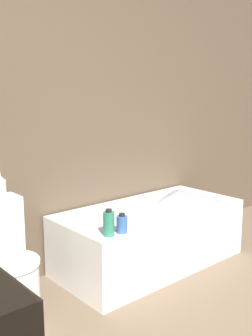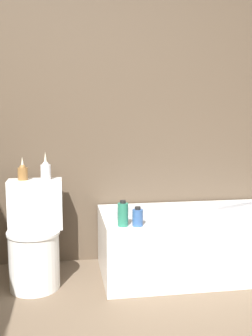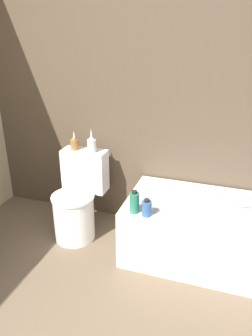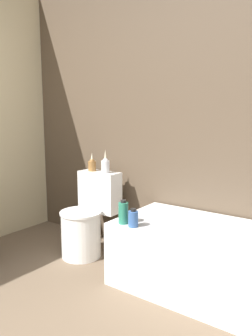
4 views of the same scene
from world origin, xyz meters
name	(u,v)px [view 3 (image 3 of 4)]	position (x,y,z in m)	size (l,w,h in m)	color
wall_back_tiled	(152,87)	(0.00, 2.17, 1.30)	(6.40, 0.06, 2.60)	brown
bathtub	(224,234)	(0.73, 1.76, 0.25)	(1.57, 0.73, 0.49)	white
toilet	(78,201)	(-0.55, 1.75, 0.33)	(0.41, 0.54, 0.75)	white
vase_gold	(75,143)	(-0.63, 1.92, 0.81)	(0.07, 0.07, 0.18)	olive
vase_silver	(92,144)	(-0.46, 1.91, 0.82)	(0.08, 0.08, 0.22)	silver
shampoo_bottle_tall	(134,202)	(0.07, 1.47, 0.57)	(0.07, 0.07, 0.18)	#267259
shampoo_bottle_short	(147,208)	(0.17, 1.46, 0.55)	(0.07, 0.07, 0.13)	#335999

